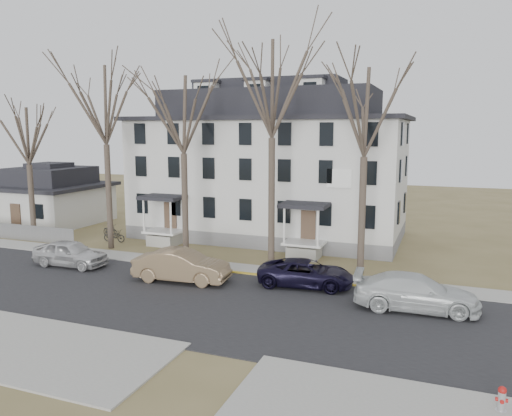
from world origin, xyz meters
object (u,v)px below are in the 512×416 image
at_px(small_house, 51,198).
at_px(tree_center, 272,82).
at_px(car_white, 416,293).
at_px(boarding_house, 270,167).
at_px(bicycle_right, 110,231).
at_px(tree_mid_left, 183,109).
at_px(tree_bungalow, 27,132).
at_px(fire_hydrant, 502,399).
at_px(tree_far_left, 104,99).
at_px(bicycle_left, 114,236).
at_px(car_navy, 306,274).
at_px(car_tan, 182,266).
at_px(tree_mid_right, 366,106).
at_px(car_silver, 70,254).

relative_size(small_house, tree_center, 0.59).
bearing_deg(small_house, car_white, -19.68).
bearing_deg(boarding_house, bicycle_right, -154.07).
height_order(tree_mid_left, tree_bungalow, tree_mid_left).
bearing_deg(fire_hydrant, car_white, 109.90).
bearing_deg(tree_far_left, bicycle_right, 127.60).
height_order(tree_far_left, tree_center, tree_center).
xyz_separation_m(small_house, bicycle_left, (10.11, -4.63, -1.79)).
height_order(car_navy, bicycle_left, car_navy).
height_order(boarding_house, small_house, boarding_house).
bearing_deg(car_navy, fire_hydrant, -143.83).
relative_size(car_tan, bicycle_left, 3.04).
height_order(boarding_house, fire_hydrant, boarding_house).
bearing_deg(bicycle_left, car_white, -111.13).
bearing_deg(bicycle_right, small_house, 85.97).
bearing_deg(tree_mid_right, boarding_house, 136.19).
bearing_deg(fire_hydrant, bicycle_left, 149.09).
distance_m(small_house, bicycle_left, 11.26).
bearing_deg(small_house, boarding_house, 5.59).
bearing_deg(car_silver, bicycle_right, 19.49).
bearing_deg(tree_mid_right, bicycle_right, 172.02).
distance_m(tree_mid_right, car_navy, 9.87).
bearing_deg(car_white, bicycle_right, 66.41).
height_order(car_white, bicycle_right, car_white).
bearing_deg(tree_bungalow, car_navy, -9.24).
relative_size(boarding_house, car_white, 3.69).
bearing_deg(bicycle_left, car_silver, -169.72).
relative_size(small_house, car_tan, 1.65).
height_order(car_tan, car_navy, car_tan).
bearing_deg(car_tan, car_navy, -81.81).
bearing_deg(tree_bungalow, small_house, 122.84).
relative_size(boarding_house, small_house, 2.39).
relative_size(tree_far_left, car_tan, 2.60).
relative_size(car_silver, fire_hydrant, 5.67).
bearing_deg(car_navy, small_house, 63.88).
bearing_deg(car_silver, car_tan, -93.12).
distance_m(tree_mid_right, bicycle_right, 21.78).
relative_size(car_navy, bicycle_right, 2.81).
relative_size(small_house, car_white, 1.54).
distance_m(small_house, tree_mid_left, 19.53).
xyz_separation_m(tree_mid_right, bicycle_right, (-19.62, 2.75, -9.06)).
bearing_deg(boarding_house, tree_mid_left, -110.20).
distance_m(tree_mid_left, tree_bungalow, 13.08).
distance_m(tree_center, car_navy, 11.45).
relative_size(tree_bungalow, bicycle_left, 6.21).
xyz_separation_m(tree_far_left, car_tan, (8.61, -5.22, -9.47)).
bearing_deg(bicycle_left, car_tan, -129.37).
distance_m(tree_mid_right, bicycle_left, 20.60).
distance_m(boarding_house, bicycle_right, 13.27).
bearing_deg(small_house, car_navy, -20.52).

